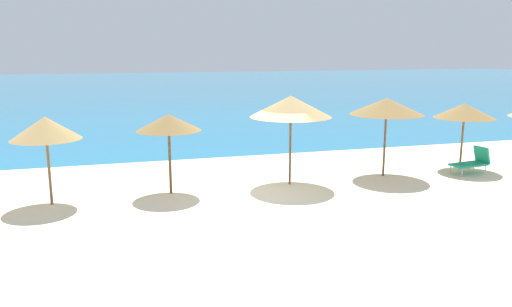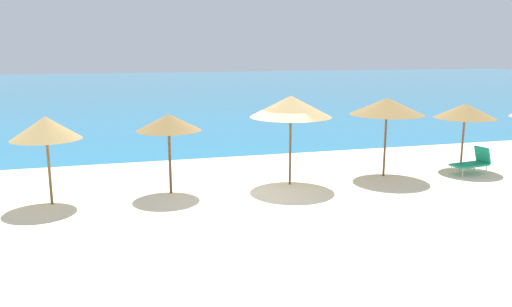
{
  "view_description": "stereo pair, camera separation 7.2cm",
  "coord_description": "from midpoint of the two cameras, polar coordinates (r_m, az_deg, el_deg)",
  "views": [
    {
      "loc": [
        -4.55,
        -14.79,
        4.46
      ],
      "look_at": [
        -0.16,
        0.45,
        1.17
      ],
      "focal_mm": 35.45,
      "sensor_mm": 36.0,
      "label": 1
    },
    {
      "loc": [
        -4.48,
        -14.81,
        4.46
      ],
      "look_at": [
        -0.16,
        0.45,
        1.17
      ],
      "focal_mm": 35.45,
      "sensor_mm": 36.0,
      "label": 2
    }
  ],
  "objects": [
    {
      "name": "sea_water",
      "position": [
        60.21,
        -11.57,
        7.23
      ],
      "size": [
        160.0,
        79.11,
        0.01
      ],
      "primitive_type": "cube",
      "color": "#1E6B93",
      "rests_on": "ground_plane"
    },
    {
      "name": "beach_umbrella_5",
      "position": [
        16.56,
        4.08,
        5.32
      ],
      "size": [
        2.69,
        2.69,
        2.98
      ],
      "color": "brown",
      "rests_on": "ground_plane"
    },
    {
      "name": "beach_umbrella_4",
      "position": [
        15.73,
        -9.71,
        3.46
      ],
      "size": [
        2.0,
        2.0,
        2.52
      ],
      "color": "brown",
      "rests_on": "ground_plane"
    },
    {
      "name": "beach_umbrella_7",
      "position": [
        20.34,
        22.63,
        4.45
      ],
      "size": [
        2.22,
        2.22,
        2.49
      ],
      "color": "brown",
      "rests_on": "ground_plane"
    },
    {
      "name": "beach_umbrella_3",
      "position": [
        15.57,
        -22.52,
        2.67
      ],
      "size": [
        1.97,
        1.97,
        2.59
      ],
      "color": "brown",
      "rests_on": "ground_plane"
    },
    {
      "name": "ground_plane",
      "position": [
        16.11,
        1.11,
        -4.37
      ],
      "size": [
        160.0,
        160.0,
        0.0
      ],
      "primitive_type": "plane",
      "color": "beige"
    },
    {
      "name": "beach_umbrella_6",
      "position": [
        18.26,
        14.67,
        5.17
      ],
      "size": [
        2.58,
        2.58,
        2.8
      ],
      "color": "brown",
      "rests_on": "ground_plane"
    },
    {
      "name": "lounge_chair_0",
      "position": [
        20.03,
        23.37,
        -0.89
      ],
      "size": [
        1.49,
        0.84,
        0.96
      ],
      "rotation": [
        0.0,
        0.0,
        1.71
      ],
      "color": "#199972",
      "rests_on": "ground_plane"
    }
  ]
}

